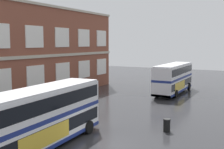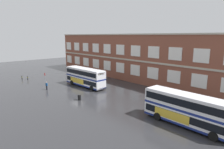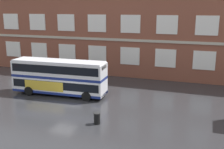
{
  "view_description": "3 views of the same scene",
  "coord_description": "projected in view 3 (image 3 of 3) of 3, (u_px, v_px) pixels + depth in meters",
  "views": [
    {
      "loc": [
        -16.67,
        -9.35,
        7.03
      ],
      "look_at": [
        8.09,
        3.84,
        3.92
      ],
      "focal_mm": 46.05,
      "sensor_mm": 36.0,
      "label": 1
    },
    {
      "loc": [
        33.27,
        -20.55,
        11.13
      ],
      "look_at": [
        7.49,
        2.72,
        4.25
      ],
      "focal_mm": 31.39,
      "sensor_mm": 36.0,
      "label": 2
    },
    {
      "loc": [
        13.64,
        -23.38,
        9.97
      ],
      "look_at": [
        4.96,
        1.21,
        3.55
      ],
      "focal_mm": 43.89,
      "sensor_mm": 36.0,
      "label": 3
    }
  ],
  "objects": [
    {
      "name": "brick_terminal_building",
      "position": [
        107.0,
        35.0,
        43.91
      ],
      "size": [
        55.65,
        8.19,
        11.63
      ],
      "color": "brown",
      "rests_on": "ground"
    },
    {
      "name": "station_litter_bin",
      "position": [
        97.0,
        118.0,
        23.95
      ],
      "size": [
        0.6,
        0.6,
        1.03
      ],
      "color": "black",
      "rests_on": "ground"
    },
    {
      "name": "double_decker_near",
      "position": [
        59.0,
        77.0,
        31.64
      ],
      "size": [
        11.12,
        3.3,
        4.07
      ],
      "color": "silver",
      "rests_on": "ground"
    },
    {
      "name": "ground_plane",
      "position": [
        72.0,
        101.0,
        30.03
      ],
      "size": [
        120.0,
        120.0,
        0.0
      ],
      "primitive_type": "plane",
      "color": "#2B2B2D"
    }
  ]
}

